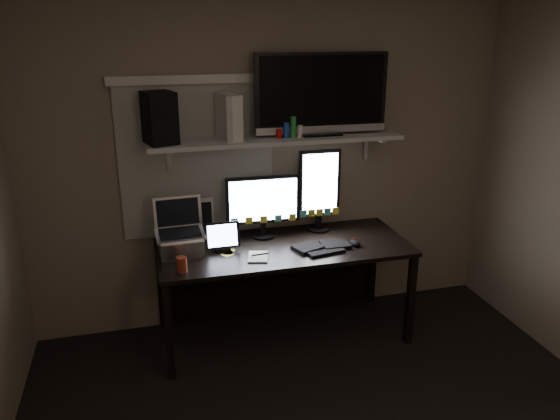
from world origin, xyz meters
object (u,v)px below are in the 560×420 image
object	(u,v)px
monitor_portrait	(319,190)
speaker	(160,118)
mouse	(355,243)
game_console	(229,117)
desk	(279,261)
monitor_landscape	(263,206)
laptop	(180,229)
tv	(321,94)
cup	(182,264)
tablet	(222,237)
keyboard	(322,246)

from	to	relation	value
monitor_portrait	speaker	xyz separation A→B (m)	(-1.14, -0.05, 0.60)
mouse	game_console	distance (m)	1.26
desk	monitor_landscape	xyz separation A→B (m)	(-0.10, 0.08, 0.42)
laptop	tv	size ratio (longest dim) A/B	0.39
desk	cup	distance (m)	0.86
cup	speaker	bearing A→B (deg)	97.42
tablet	laptop	bearing A→B (deg)	175.85
laptop	tv	distance (m)	1.36
keyboard	mouse	distance (m)	0.25
tv	mouse	bearing A→B (deg)	-60.33
mouse	keyboard	bearing A→B (deg)	178.38
game_console	speaker	bearing A→B (deg)	165.28
laptop	speaker	xyz separation A→B (m)	(-0.08, 0.15, 0.73)
mouse	game_console	size ratio (longest dim) A/B	0.33
desk	tablet	world-z (taller)	tablet
speaker	keyboard	bearing A→B (deg)	-31.57
cup	speaker	distance (m)	0.98
monitor_portrait	keyboard	size ratio (longest dim) A/B	1.57
monitor_portrait	tablet	xyz separation A→B (m)	(-0.78, -0.22, -0.21)
cup	tv	bearing A→B (deg)	22.80
tablet	laptop	world-z (taller)	laptop
game_console	desk	bearing A→B (deg)	-31.48
monitor_landscape	mouse	xyz separation A→B (m)	(0.60, -0.32, -0.22)
monitor_portrait	mouse	world-z (taller)	monitor_portrait
monitor_portrait	laptop	size ratio (longest dim) A/B	1.72
monitor_landscape	laptop	bearing A→B (deg)	-162.83
tablet	game_console	bearing A→B (deg)	60.26
speaker	monitor_portrait	bearing A→B (deg)	-13.26
cup	monitor_landscape	bearing A→B (deg)	35.21
monitor_portrait	tv	bearing A→B (deg)	-112.10
monitor_landscape	cup	distance (m)	0.81
monitor_landscape	desk	bearing A→B (deg)	-36.62
tablet	speaker	xyz separation A→B (m)	(-0.36, 0.17, 0.81)
monitor_landscape	keyboard	size ratio (longest dim) A/B	1.34
tablet	mouse	bearing A→B (deg)	-9.25
monitor_landscape	monitor_portrait	world-z (taller)	monitor_portrait
monitor_portrait	keyboard	bearing A→B (deg)	-104.29
tv	game_console	xyz separation A→B (m)	(-0.66, 0.01, -0.13)
monitor_portrait	laptop	distance (m)	1.09
monitor_portrait	tablet	bearing A→B (deg)	-163.68
tablet	tv	world-z (taller)	tv
tv	keyboard	bearing A→B (deg)	-102.26
desk	keyboard	world-z (taller)	keyboard
laptop	speaker	distance (m)	0.75
monitor_landscape	tablet	distance (m)	0.41
monitor_portrait	speaker	bearing A→B (deg)	-176.91
game_console	tablet	bearing A→B (deg)	-136.10
laptop	cup	bearing A→B (deg)	-96.84
cup	speaker	xyz separation A→B (m)	(-0.06, 0.43, 0.87)
tablet	tv	bearing A→B (deg)	12.59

